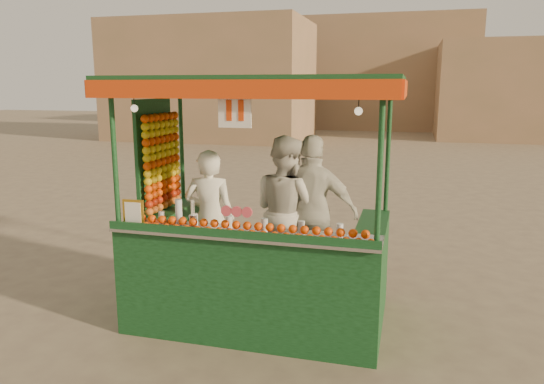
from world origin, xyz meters
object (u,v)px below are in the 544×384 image
(vendor_middle, at_px, (286,211))
(vendor_right, at_px, (313,212))
(vendor_left, at_px, (210,218))
(juice_cart, at_px, (252,246))

(vendor_middle, relative_size, vendor_right, 0.99)
(vendor_left, xyz_separation_m, vendor_right, (1.21, 0.26, 0.09))
(vendor_right, bearing_deg, vendor_left, 14.30)
(vendor_left, distance_m, vendor_right, 1.25)
(juice_cart, xyz_separation_m, vendor_left, (-0.58, 0.16, 0.25))
(vendor_left, relative_size, vendor_middle, 0.91)
(juice_cart, bearing_deg, vendor_left, 164.30)
(vendor_left, height_order, vendor_right, vendor_right)
(vendor_middle, bearing_deg, vendor_left, 53.42)
(juice_cart, xyz_separation_m, vendor_right, (0.63, 0.42, 0.34))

